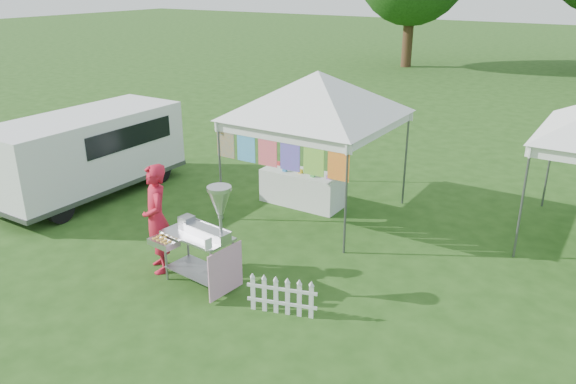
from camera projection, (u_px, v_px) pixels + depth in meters
The scene contains 7 objects.
ground at pixel (211, 280), 9.36m from camera, with size 120.00×120.00×0.00m, color #204513.
canopy_main at pixel (318, 71), 11.03m from camera, with size 4.24×4.24×3.45m.
donut_cart at pixel (205, 228), 8.75m from camera, with size 1.37×0.85×1.81m.
vendor at pixel (157, 219), 9.38m from camera, with size 0.69×0.45×1.89m, color red.
cargo_van at pixel (91, 151), 12.79m from camera, with size 1.82×4.51×1.87m.
picket_fence at pixel (282, 297), 8.33m from camera, with size 1.04×0.35×0.56m.
display_table at pixel (302, 188), 12.35m from camera, with size 1.80×0.70×0.74m, color white.
Camera 1 is at (5.50, -6.22, 4.75)m, focal length 35.00 mm.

